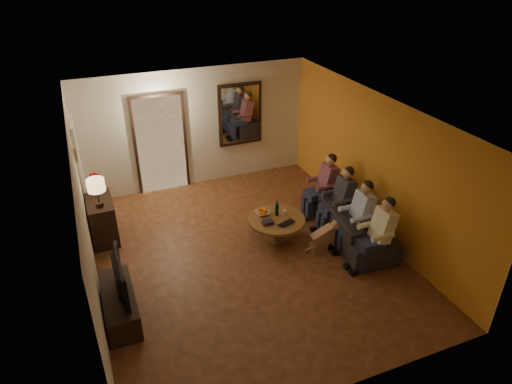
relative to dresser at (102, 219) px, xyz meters
name	(u,v)px	position (x,y,z in m)	size (l,w,h in m)	color
floor	(247,255)	(2.25, -1.49, -0.40)	(5.00, 6.00, 0.01)	#4A2813
ceiling	(245,114)	(2.25, -1.49, 2.20)	(5.00, 6.00, 0.01)	white
back_wall	(196,128)	(2.25, 1.51, 0.90)	(5.00, 0.02, 2.60)	beige
front_wall	(344,312)	(2.25, -4.49, 0.90)	(5.00, 0.02, 2.60)	beige
left_wall	(85,221)	(-0.25, -1.49, 0.90)	(0.02, 6.00, 2.60)	beige
right_wall	(375,165)	(4.75, -1.49, 0.90)	(0.02, 6.00, 2.60)	beige
orange_accent	(374,165)	(4.74, -1.49, 0.90)	(0.01, 6.00, 2.60)	orange
kitchen_doorway	(161,145)	(1.45, 1.49, 0.65)	(1.00, 0.06, 2.10)	#FFE0A5
door_trim	(161,145)	(1.45, 1.48, 0.65)	(1.12, 0.04, 2.22)	black
fridge_glimpse	(173,150)	(1.70, 1.49, 0.50)	(0.45, 0.03, 1.70)	silver
mirror_frame	(240,114)	(3.25, 1.47, 1.10)	(1.00, 0.05, 1.40)	black
mirror_glass	(241,115)	(3.25, 1.44, 1.10)	(0.86, 0.02, 1.26)	white
white_door	(81,173)	(-0.21, 0.81, 0.62)	(0.06, 0.85, 2.04)	white
framed_art	(75,152)	(-0.22, -0.19, 1.45)	(0.03, 0.28, 0.24)	#B28C33
art_canvas	(76,152)	(-0.21, -0.19, 1.45)	(0.01, 0.22, 0.18)	brown
dresser	(102,219)	(0.00, 0.00, 0.00)	(0.45, 0.90, 0.80)	black
table_lamp	(97,193)	(0.00, -0.22, 0.67)	(0.30, 0.30, 0.54)	beige
flower_vase	(95,184)	(0.00, 0.22, 0.62)	(0.14, 0.14, 0.44)	red
tv_stand	(120,304)	(0.00, -2.17, -0.19)	(0.45, 1.26, 0.42)	black
tv	(115,278)	(0.00, -2.17, 0.31)	(0.13, 0.98, 0.57)	black
sofa	(352,222)	(4.27, -1.68, -0.08)	(0.85, 2.18, 0.64)	black
person_a	(379,236)	(4.17, -2.58, 0.20)	(0.60, 0.40, 1.20)	tan
person_b	(358,218)	(4.17, -1.98, 0.20)	(0.60, 0.40, 1.20)	tan
person_c	(340,202)	(4.17, -1.38, 0.20)	(0.60, 0.40, 1.20)	tan
person_d	(324,188)	(4.17, -0.78, 0.20)	(0.60, 0.40, 1.20)	tan
dog	(324,236)	(3.59, -1.83, -0.12)	(0.56, 0.24, 0.56)	#926343
coffee_table	(276,229)	(2.93, -1.24, -0.17)	(1.05, 1.05, 0.45)	brown
bowl	(263,213)	(2.75, -1.02, 0.08)	(0.26, 0.26, 0.06)	white
oranges	(263,210)	(2.75, -1.02, 0.15)	(0.20, 0.20, 0.08)	orange
wine_bottle	(277,208)	(2.98, -1.14, 0.21)	(0.07, 0.07, 0.31)	black
wine_glass	(284,213)	(3.11, -1.19, 0.10)	(0.06, 0.06, 0.10)	silver
book_stack	(268,222)	(2.71, -1.34, 0.09)	(0.20, 0.15, 0.07)	black
laptop	(288,224)	(3.03, -1.52, 0.06)	(0.33, 0.21, 0.03)	black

